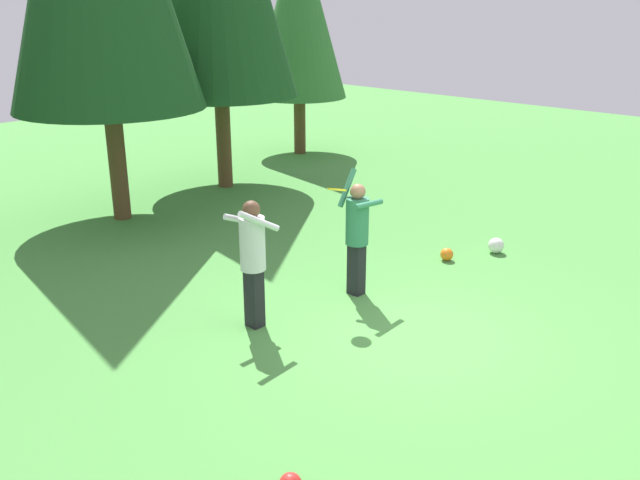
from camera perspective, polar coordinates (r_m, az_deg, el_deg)
The scene contains 7 objects.
ground_plane at distance 9.31m, azimuth 7.33°, elevation -7.86°, with size 40.00×40.00×0.00m, color #4C9342.
person_thrower at distance 10.12m, azimuth 3.08°, elevation 0.88°, with size 0.60×0.49×1.89m.
person_catcher at distance 9.12m, azimuth -5.58°, elevation -1.07°, with size 0.69×0.61×1.78m.
frisbee at distance 9.57m, azimuth 1.40°, elevation 4.18°, with size 0.36×0.36×0.11m.
ball_white at distance 12.43m, azimuth 14.33°, elevation -0.44°, with size 0.27×0.27×0.27m, color white.
ball_orange at distance 11.91m, azimuth 10.42°, elevation -1.17°, with size 0.22×0.22×0.22m, color orange.
tree_far_right at distance 19.41m, azimuth -1.78°, elevation 18.41°, with size 2.59×2.59×6.19m.
Camera 1 is at (-6.82, -4.68, 4.27)m, focal length 38.76 mm.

